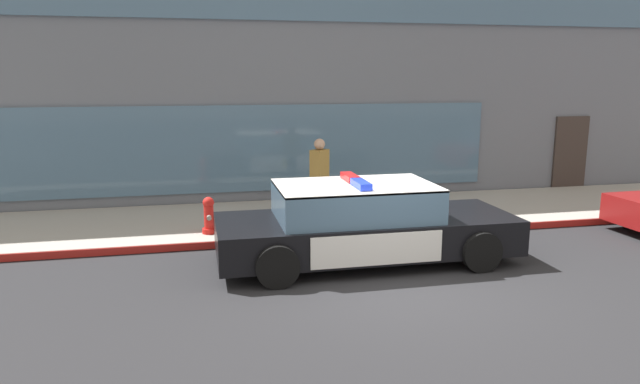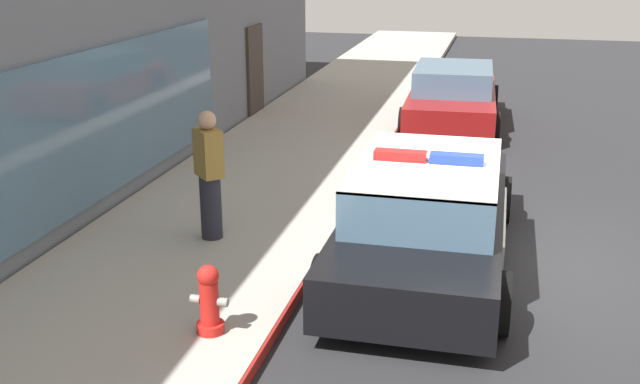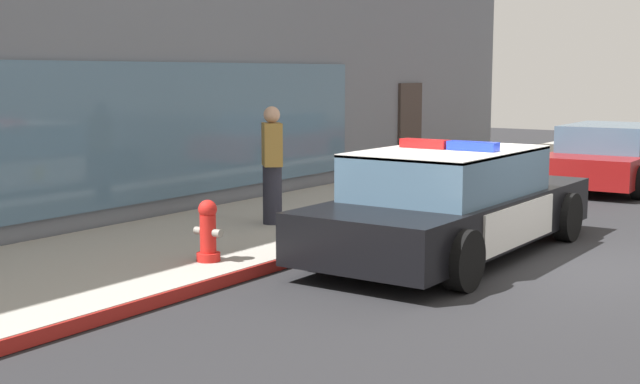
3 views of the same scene
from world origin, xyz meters
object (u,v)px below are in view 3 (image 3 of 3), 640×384
Objects in this scene: police_cruiser at (452,203)px; fire_hydrant at (208,231)px; car_down_street at (611,156)px; pedestrian_on_sidewalk at (272,165)px.

police_cruiser is 3.19m from fire_hydrant.
car_down_street reaches higher than fire_hydrant.
fire_hydrant is 10.54m from car_down_street.
police_cruiser is at bearing -36.13° from fire_hydrant.
pedestrian_on_sidewalk is at bearing 21.00° from fire_hydrant.
pedestrian_on_sidewalk reaches higher than car_down_street.
car_down_street is at bearing -152.78° from pedestrian_on_sidewalk.
fire_hydrant is 2.63m from pedestrian_on_sidewalk.
police_cruiser reaches higher than car_down_street.
pedestrian_on_sidewalk is (-8.01, 2.54, 0.38)m from car_down_street.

